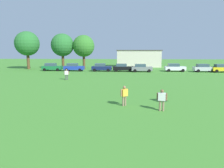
% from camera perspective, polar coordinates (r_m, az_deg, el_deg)
% --- Properties ---
extents(ground_plane, '(160.00, 160.00, 0.00)m').
position_cam_1_polar(ground_plane, '(33.04, -2.43, 1.43)').
color(ground_plane, '#42842D').
extents(adult_bystander, '(0.75, 0.41, 1.61)m').
position_cam_1_polar(adult_bystander, '(15.68, 13.49, -3.81)').
color(adult_bystander, '#8C7259').
rests_on(adult_bystander, ground).
extents(bystander_near_trees, '(0.77, 0.38, 1.63)m').
position_cam_1_polar(bystander_near_trees, '(32.43, -12.36, 2.81)').
color(bystander_near_trees, '#4C4C51').
rests_on(bystander_near_trees, ground).
extents(bystander_midfield, '(0.60, 0.59, 1.64)m').
position_cam_1_polar(bystander_midfield, '(16.69, 3.39, -2.75)').
color(bystander_midfield, '#8C7259').
rests_on(bystander_midfield, ground).
extents(parked_car_green_0, '(4.30, 2.02, 1.68)m').
position_cam_1_polar(parked_car_green_0, '(48.21, -16.12, 4.52)').
color(parked_car_green_0, '#196B38').
rests_on(parked_car_green_0, ground).
extents(parked_car_blue_1, '(4.30, 2.02, 1.68)m').
position_cam_1_polar(parked_car_blue_1, '(46.46, -10.45, 4.56)').
color(parked_car_blue_1, '#1E38AD').
rests_on(parked_car_blue_1, ground).
extents(parked_car_navy_2, '(4.30, 2.02, 1.68)m').
position_cam_1_polar(parked_car_navy_2, '(45.26, -2.92, 4.59)').
color(parked_car_navy_2, '#141E4C').
rests_on(parked_car_navy_2, ground).
extents(parked_car_black_3, '(4.30, 2.02, 1.68)m').
position_cam_1_polar(parked_car_black_3, '(44.88, 2.94, 4.55)').
color(parked_car_black_3, black).
rests_on(parked_car_black_3, ground).
extents(parked_car_gray_4, '(4.30, 2.02, 1.68)m').
position_cam_1_polar(parked_car_gray_4, '(44.27, 8.05, 4.41)').
color(parked_car_gray_4, slate).
rests_on(parked_car_gray_4, ground).
extents(parked_car_white_5, '(4.30, 2.02, 1.68)m').
position_cam_1_polar(parked_car_white_5, '(46.64, 16.77, 4.35)').
color(parked_car_white_5, white).
rests_on(parked_car_white_5, ground).
extents(parked_car_silver_6, '(4.30, 2.02, 1.68)m').
position_cam_1_polar(parked_car_silver_6, '(47.61, 23.82, 4.05)').
color(parked_car_silver_6, silver).
rests_on(parked_car_silver_6, ground).
extents(parked_car_yellow_7, '(4.30, 2.02, 1.68)m').
position_cam_1_polar(parked_car_yellow_7, '(48.61, 27.89, 3.86)').
color(parked_car_yellow_7, yellow).
rests_on(parked_car_yellow_7, ground).
extents(tree_far_left, '(5.77, 5.77, 8.99)m').
position_cam_1_polar(tree_far_left, '(54.35, -22.21, 10.19)').
color(tree_far_left, brown).
rests_on(tree_far_left, ground).
extents(tree_center, '(5.47, 5.47, 8.53)m').
position_cam_1_polar(tree_center, '(52.61, -13.43, 10.32)').
color(tree_center, brown).
rests_on(tree_center, ground).
extents(tree_far_right, '(5.24, 5.24, 8.17)m').
position_cam_1_polar(tree_far_right, '(51.61, -7.78, 10.24)').
color(tree_far_right, brown).
rests_on(tree_far_right, ground).
extents(house_left, '(12.18, 6.37, 4.64)m').
position_cam_1_polar(house_left, '(58.81, 7.27, 7.00)').
color(house_left, beige).
rests_on(house_left, ground).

